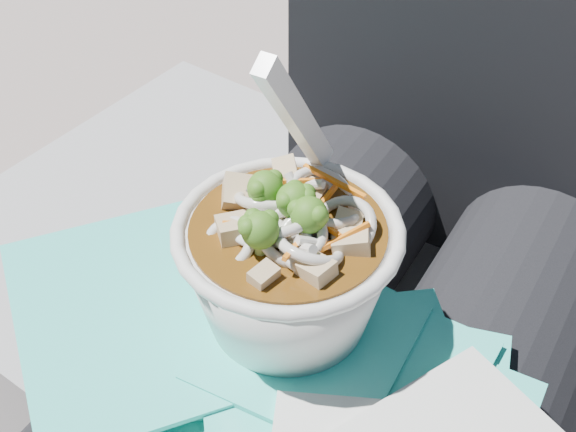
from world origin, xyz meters
The scene contains 4 objects.
lap centered at (0.00, 0.00, 0.53)m, with size 0.33×0.48×0.16m.
person_body centered at (0.00, 0.09, 0.55)m, with size 0.34×0.94×1.00m.
plastic_bag centered at (-0.02, -0.04, 0.62)m, with size 0.39×0.27×0.02m.
udon_bowl centered at (-0.03, -0.01, 0.68)m, with size 0.16×0.16×0.19m.
Camera 1 is at (0.15, -0.32, 1.03)m, focal length 50.00 mm.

